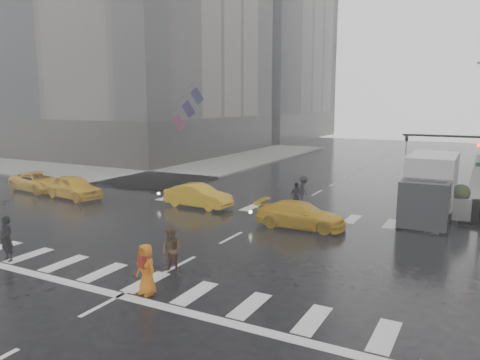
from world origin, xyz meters
The scene contains 19 objects.
ground centered at (0.00, 0.00, 0.00)m, with size 120.00×120.00×0.00m, color black.
sidewalk_nw centered at (-19.50, 17.50, 0.07)m, with size 35.00×35.00×0.15m, color slate.
building_nw centered at (-29.00, 27.00, 17.25)m, with size 26.05×26.05×38.00m.
building_nw_far centered at (-29.00, 56.00, 20.19)m, with size 26.05×26.05×44.00m.
road_markings centered at (0.00, 0.00, 0.01)m, with size 18.00×48.00×0.01m, color silver, non-canonical shape.
traffic_signal_pole centered at (9.01, 8.01, 3.22)m, with size 4.45×0.42×4.50m.
planter_west centered at (7.00, 8.20, 0.98)m, with size 1.10×1.10×1.80m.
planter_mid centered at (9.00, 8.20, 0.98)m, with size 1.10×1.10×1.80m.
flag_cluster centered at (-15.08, 18.50, 5.64)m, with size 2.87×3.06×4.69m.
pedestrian_black centered at (-6.17, -6.80, 1.58)m, with size 0.99×1.01×2.43m.
pedestrian_brown centered at (0.25, -4.85, 0.84)m, with size 0.82×0.64×1.68m, color #4F321C.
pedestrian_orange centered at (0.69, -6.80, 0.85)m, with size 0.92×0.71×1.68m.
pedestrian_far_a centered at (0.84, 6.04, 0.85)m, with size 1.00×0.61×1.70m, color black.
pedestrian_far_b centered at (0.34, 8.44, 0.86)m, with size 1.11×0.61×1.71m, color black.
taxi_front centered at (-13.15, 2.96, 0.75)m, with size 1.76×4.37×1.49m, color #E2A50B.
taxi_mid centered at (-4.75, 4.59, 0.68)m, with size 1.43×4.10×1.35m, color #E2A50B.
taxi_rear centered at (2.18, 3.14, 0.64)m, with size 1.80×3.90×1.28m, color #E2A50B.
taxi_far centered at (-17.25, 3.63, 0.66)m, with size 2.20×4.23×1.33m, color #E2A50B.
box_truck centered at (7.50, 8.09, 1.78)m, with size 2.35×6.26×3.33m.
Camera 1 is at (10.02, -17.97, 6.14)m, focal length 35.00 mm.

